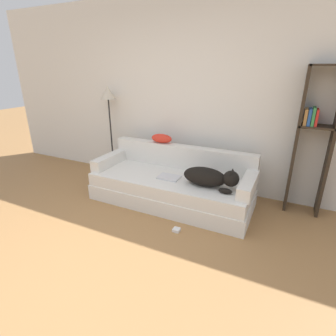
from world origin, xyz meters
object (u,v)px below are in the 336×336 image
(dog, at_px, (210,177))
(floor_lamp, at_px, (109,102))
(laptop, at_px, (169,177))
(power_adapter, at_px, (176,230))
(couch, at_px, (171,189))
(throw_pillow, at_px, (162,138))
(bookshelf, at_px, (314,136))

(dog, distance_m, floor_lamp, 2.12)
(laptop, xyz_separation_m, power_adapter, (0.36, -0.55, -0.38))
(power_adapter, bearing_deg, couch, 120.34)
(dog, height_order, floor_lamp, floor_lamp)
(couch, distance_m, laptop, 0.21)
(throw_pillow, distance_m, floor_lamp, 1.11)
(couch, xyz_separation_m, laptop, (-0.00, -0.06, 0.20))
(couch, xyz_separation_m, throw_pillow, (-0.33, 0.38, 0.59))
(dog, relative_size, throw_pillow, 2.14)
(power_adapter, bearing_deg, bookshelf, 42.50)
(dog, xyz_separation_m, throw_pillow, (-0.89, 0.46, 0.27))
(laptop, bearing_deg, floor_lamp, 156.36)
(throw_pillow, bearing_deg, dog, -27.46)
(bookshelf, xyz_separation_m, power_adapter, (-1.25, -1.15, -0.97))
(dog, bearing_deg, laptop, 177.93)
(couch, height_order, throw_pillow, throw_pillow)
(floor_lamp, bearing_deg, couch, -20.51)
(floor_lamp, bearing_deg, laptop, -22.89)
(floor_lamp, bearing_deg, dog, -17.17)
(laptop, height_order, floor_lamp, floor_lamp)
(dog, bearing_deg, couch, 171.37)
(throw_pillow, relative_size, power_adapter, 4.06)
(dog, bearing_deg, power_adapter, -110.90)
(bookshelf, distance_m, floor_lamp, 2.96)
(bookshelf, relative_size, floor_lamp, 1.21)
(laptop, relative_size, power_adapter, 3.68)
(floor_lamp, height_order, power_adapter, floor_lamp)
(dog, relative_size, laptop, 2.36)
(laptop, bearing_deg, power_adapter, -57.48)
(floor_lamp, bearing_deg, throw_pillow, -7.07)
(couch, bearing_deg, laptop, -90.77)
(laptop, bearing_deg, bookshelf, 19.74)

